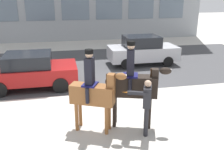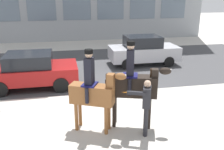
# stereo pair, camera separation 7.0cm
# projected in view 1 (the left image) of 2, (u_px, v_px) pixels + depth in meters

# --- Properties ---
(ground_plane) EXTENTS (80.00, 80.00, 0.00)m
(ground_plane) POSITION_uv_depth(u_px,v_px,m) (101.00, 98.00, 10.07)
(ground_plane) COLOR beige
(road_surface) EXTENTS (23.19, 8.50, 0.01)m
(road_surface) POSITION_uv_depth(u_px,v_px,m) (87.00, 66.00, 14.49)
(road_surface) COLOR #444447
(road_surface) RESTS_ON ground_plane
(mounted_horse_lead) EXTENTS (1.65, 1.01, 2.52)m
(mounted_horse_lead) POSITION_uv_depth(u_px,v_px,m) (94.00, 91.00, 7.33)
(mounted_horse_lead) COLOR brown
(mounted_horse_lead) RESTS_ON ground_plane
(mounted_horse_companion) EXTENTS (1.91, 0.87, 2.70)m
(mounted_horse_companion) POSITION_uv_depth(u_px,v_px,m) (134.00, 84.00, 7.56)
(mounted_horse_companion) COLOR black
(mounted_horse_companion) RESTS_ON ground_plane
(pedestrian_bystander) EXTENTS (0.91, 0.45, 1.72)m
(pedestrian_bystander) POSITION_uv_depth(u_px,v_px,m) (146.00, 103.00, 7.14)
(pedestrian_bystander) COLOR #232328
(pedestrian_bystander) RESTS_ON ground_plane
(street_car_near_lane) EXTENTS (3.92, 2.01, 1.54)m
(street_car_near_lane) POSITION_uv_depth(u_px,v_px,m) (31.00, 70.00, 10.95)
(street_car_near_lane) COLOR maroon
(street_car_near_lane) RESTS_ON ground_plane
(street_car_far_lane) EXTENTS (3.97, 1.88, 1.67)m
(street_car_far_lane) POSITION_uv_depth(u_px,v_px,m) (142.00, 50.00, 14.57)
(street_car_far_lane) COLOR #B7B7BC
(street_car_far_lane) RESTS_ON ground_plane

